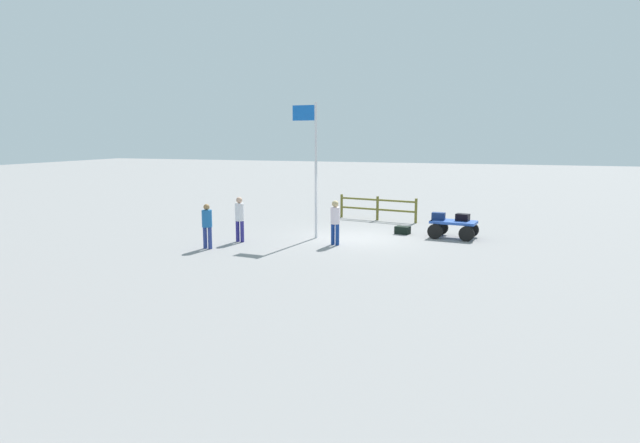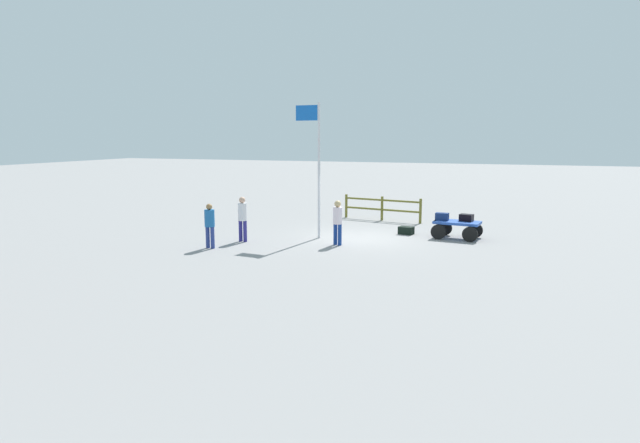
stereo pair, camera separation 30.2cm
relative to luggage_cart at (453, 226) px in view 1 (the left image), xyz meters
name	(u,v)px [view 1 (the left image)]	position (x,y,z in m)	size (l,w,h in m)	color
ground_plane	(359,238)	(3.44, 1.15, -0.46)	(120.00, 120.00, 0.00)	gray
luggage_cart	(453,226)	(0.00, 0.00, 0.00)	(1.89, 1.29, 0.68)	#264FAE
suitcase_grey	(463,217)	(-0.34, -0.13, 0.35)	(0.56, 0.45, 0.27)	black
suitcase_dark	(438,216)	(0.57, -0.03, 0.36)	(0.51, 0.32, 0.29)	navy
suitcase_navy	(403,230)	(2.01, -0.25, -0.31)	(0.64, 0.50, 0.31)	black
worker_lead	(335,219)	(3.92, 2.80, 0.49)	(0.43, 0.43, 1.63)	navy
worker_trailing	(240,216)	(7.46, 3.40, 0.52)	(0.36, 0.36, 1.69)	navy
worker_supervisor	(207,223)	(7.96, 4.89, 0.46)	(0.37, 0.37, 1.58)	navy
flagpole	(313,158)	(5.15, 1.71, 2.64)	(1.01, 0.13, 5.17)	silver
wooden_fence	(377,206)	(3.80, -3.49, 0.19)	(3.83, 0.75, 1.13)	brown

